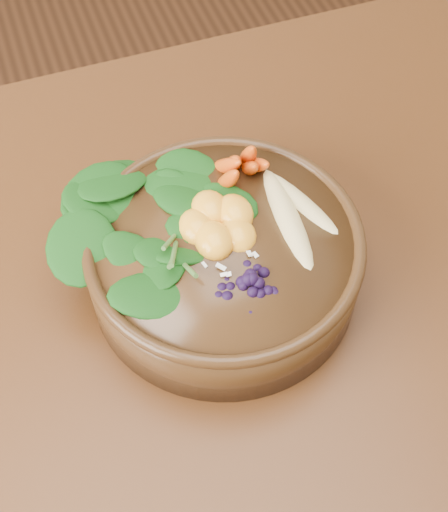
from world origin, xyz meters
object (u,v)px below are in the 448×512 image
(dining_table, at_px, (253,308))
(blueberry_pile, at_px, (253,271))
(mandarin_cluster, at_px, (218,216))
(carrot_cluster, at_px, (238,146))
(stoneware_bowl, at_px, (224,261))
(banana_halves, at_px, (295,201))
(kale_heap, at_px, (160,198))

(dining_table, distance_m, blueberry_pile, 0.22)
(dining_table, height_order, blueberry_pile, blueberry_pile)
(mandarin_cluster, distance_m, blueberry_pile, 0.09)
(dining_table, height_order, carrot_cluster, carrot_cluster)
(dining_table, relative_size, stoneware_bowl, 4.94)
(stoneware_bowl, distance_m, blueberry_pile, 0.09)
(carrot_cluster, xyz_separation_m, mandarin_cluster, (-0.05, -0.07, -0.03))
(banana_halves, relative_size, mandarin_cluster, 1.79)
(stoneware_bowl, bearing_deg, mandarin_cluster, 88.60)
(blueberry_pile, bearing_deg, mandarin_cluster, 95.67)
(banana_halves, bearing_deg, dining_table, -174.57)
(kale_heap, distance_m, blueberry_pile, 0.14)
(carrot_cluster, height_order, banana_halves, carrot_cluster)
(stoneware_bowl, relative_size, kale_heap, 1.53)
(dining_table, bearing_deg, mandarin_cluster, 158.23)
(carrot_cluster, bearing_deg, dining_table, -99.89)
(stoneware_bowl, xyz_separation_m, blueberry_pile, (0.01, -0.07, 0.07))
(kale_heap, height_order, mandarin_cluster, kale_heap)
(carrot_cluster, bearing_deg, stoneware_bowl, -123.69)
(dining_table, distance_m, kale_heap, 0.23)
(kale_heap, relative_size, banana_halves, 1.15)
(stoneware_bowl, xyz_separation_m, kale_heap, (-0.06, 0.06, 0.07))
(mandarin_cluster, bearing_deg, kale_heap, 143.15)
(kale_heap, bearing_deg, carrot_cluster, 15.45)
(mandarin_cluster, bearing_deg, blueberry_pile, -84.33)
(dining_table, relative_size, banana_halves, 8.69)
(stoneware_bowl, distance_m, carrot_cluster, 0.14)
(banana_halves, bearing_deg, blueberry_pile, -141.51)
(dining_table, bearing_deg, kale_heap, 149.06)
(stoneware_bowl, height_order, kale_heap, kale_heap)
(dining_table, bearing_deg, stoneware_bowl, -175.49)
(banana_halves, xyz_separation_m, mandarin_cluster, (-0.09, 0.01, 0.00))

